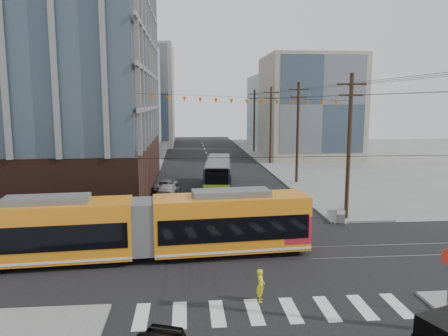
{
  "coord_description": "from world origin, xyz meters",
  "views": [
    {
      "loc": [
        -3.66,
        -20.41,
        8.97
      ],
      "look_at": [
        -0.8,
        11.7,
        4.03
      ],
      "focal_mm": 35.0,
      "sensor_mm": 36.0,
      "label": 1
    }
  ],
  "objects": [
    {
      "name": "ground",
      "position": [
        0.0,
        0.0,
        0.0
      ],
      "size": [
        160.0,
        160.0,
        0.0
      ],
      "primitive_type": "plane",
      "color": "slate"
    },
    {
      "name": "bg_bldg_nw_near",
      "position": [
        -17.0,
        52.0,
        9.0
      ],
      "size": [
        18.0,
        16.0,
        18.0
      ],
      "primitive_type": "cube",
      "color": "#8C99A5",
      "rests_on": "ground"
    },
    {
      "name": "bg_bldg_ne_near",
      "position": [
        16.0,
        48.0,
        8.0
      ],
      "size": [
        14.0,
        14.0,
        16.0
      ],
      "primitive_type": "cube",
      "color": "gray",
      "rests_on": "ground"
    },
    {
      "name": "bg_bldg_nw_far",
      "position": [
        -14.0,
        72.0,
        10.0
      ],
      "size": [
        16.0,
        18.0,
        20.0
      ],
      "primitive_type": "cube",
      "color": "gray",
      "rests_on": "ground"
    },
    {
      "name": "bg_bldg_ne_far",
      "position": [
        18.0,
        68.0,
        7.0
      ],
      "size": [
        16.0,
        16.0,
        14.0
      ],
      "primitive_type": "cube",
      "color": "#8C99A5",
      "rests_on": "ground"
    },
    {
      "name": "utility_pole_far",
      "position": [
        8.5,
        56.0,
        5.5
      ],
      "size": [
        0.3,
        0.3,
        11.0
      ],
      "primitive_type": "cylinder",
      "color": "black",
      "rests_on": "ground"
    },
    {
      "name": "streetcar",
      "position": [
        -6.13,
        3.93,
        1.85
      ],
      "size": [
        19.38,
        4.26,
        3.71
      ],
      "primitive_type": null,
      "rotation": [
        0.0,
        0.0,
        0.08
      ],
      "color": "orange",
      "rests_on": "ground"
    },
    {
      "name": "city_bus",
      "position": [
        -0.36,
        23.29,
        1.59
      ],
      "size": [
        3.53,
        11.42,
        3.18
      ],
      "primitive_type": null,
      "rotation": [
        0.0,
        0.0,
        -0.1
      ],
      "color": "black",
      "rests_on": "ground"
    },
    {
      "name": "parked_car_silver",
      "position": [
        -4.93,
        14.78,
        0.75
      ],
      "size": [
        2.76,
        4.79,
        1.49
      ],
      "primitive_type": "imported",
      "rotation": [
        0.0,
        0.0,
        2.86
      ],
      "color": "#9E9E9E",
      "rests_on": "ground"
    },
    {
      "name": "parked_car_white",
      "position": [
        -5.34,
        20.26,
        0.62
      ],
      "size": [
        2.35,
        4.49,
        1.24
      ],
      "primitive_type": "imported",
      "rotation": [
        0.0,
        0.0,
        2.99
      ],
      "color": "#BDB1B1",
      "rests_on": "ground"
    },
    {
      "name": "parked_car_grey",
      "position": [
        -5.65,
        22.93,
        0.6
      ],
      "size": [
        2.63,
        4.6,
        1.21
      ],
      "primitive_type": "imported",
      "rotation": [
        0.0,
        0.0,
        2.99
      ],
      "color": "slate",
      "rests_on": "ground"
    },
    {
      "name": "pedestrian",
      "position": [
        -0.36,
        -2.01,
        0.76
      ],
      "size": [
        0.45,
        0.61,
        1.52
      ],
      "primitive_type": "imported",
      "rotation": [
        0.0,
        0.0,
        1.4
      ],
      "color": "yellow",
      "rests_on": "ground"
    },
    {
      "name": "jersey_barrier",
      "position": [
        8.3,
        11.46,
        0.4
      ],
      "size": [
        2.28,
        4.01,
        0.79
      ],
      "primitive_type": "cube",
      "rotation": [
        0.0,
        0.0,
        -0.37
      ],
      "color": "slate",
      "rests_on": "ground"
    }
  ]
}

